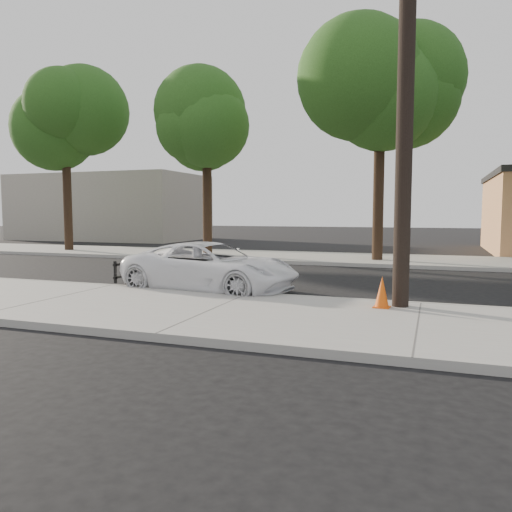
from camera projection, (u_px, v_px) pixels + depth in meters
The scene contains 11 objects.
ground at pixel (275, 287), 14.23m from camera, with size 120.00×120.00×0.00m, color black.
near_sidewalk at pixel (212, 312), 10.20m from camera, with size 90.00×4.40×0.15m, color gray.
far_sidewalk at pixel (333, 258), 22.20m from camera, with size 90.00×5.00×0.15m, color gray.
curb_near at pixel (250, 296), 12.26m from camera, with size 90.00×0.12×0.16m, color #9E9B93.
building_far at pixel (111, 208), 39.50m from camera, with size 14.00×8.00×5.00m, color gray.
utility_pole at pixel (406, 84), 10.08m from camera, with size 1.40×0.34×9.00m.
tree_a at pixel (66, 126), 25.67m from camera, with size 4.65×4.50×9.00m.
tree_b at pixel (209, 126), 23.21m from camera, with size 4.34×4.20×8.45m.
tree_c at pixel (386, 93), 20.05m from camera, with size 4.96×4.80×9.55m.
police_cruiser at pixel (211, 267), 13.33m from camera, with size 2.20×4.77×1.33m, color white.
traffic_cone at pixel (382, 292), 10.31m from camera, with size 0.36×0.36×0.65m.
Camera 1 is at (4.24, -13.46, 2.12)m, focal length 35.00 mm.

